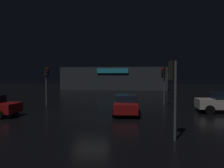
# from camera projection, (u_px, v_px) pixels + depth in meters

# --- Properties ---
(ground_plane) EXTENTS (120.00, 120.00, 0.00)m
(ground_plane) POSITION_uv_depth(u_px,v_px,m) (91.00, 117.00, 15.11)
(ground_plane) COLOR black
(store_building) EXTENTS (21.80, 7.71, 4.70)m
(store_building) POSITION_uv_depth(u_px,v_px,m) (114.00, 78.00, 45.99)
(store_building) COLOR #33383D
(store_building) RESTS_ON ground
(traffic_signal_main) EXTENTS (0.42, 0.42, 3.80)m
(traffic_signal_main) POSITION_uv_depth(u_px,v_px,m) (47.00, 79.00, 20.57)
(traffic_signal_main) COLOR #595B60
(traffic_signal_main) RESTS_ON ground
(traffic_signal_opposite) EXTENTS (0.42, 0.42, 3.74)m
(traffic_signal_opposite) POSITION_uv_depth(u_px,v_px,m) (163.00, 76.00, 20.17)
(traffic_signal_opposite) COLOR #595B60
(traffic_signal_opposite) RESTS_ON ground
(traffic_signal_cross_left) EXTENTS (0.42, 0.42, 3.62)m
(traffic_signal_cross_left) POSITION_uv_depth(u_px,v_px,m) (173.00, 81.00, 9.54)
(traffic_signal_cross_left) COLOR #595B60
(traffic_signal_cross_left) RESTS_ON ground
(car_near) EXTENTS (1.93, 4.52, 1.47)m
(car_near) POSITION_uv_depth(u_px,v_px,m) (126.00, 104.00, 16.24)
(car_near) COLOR #A51414
(car_near) RESTS_ON ground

